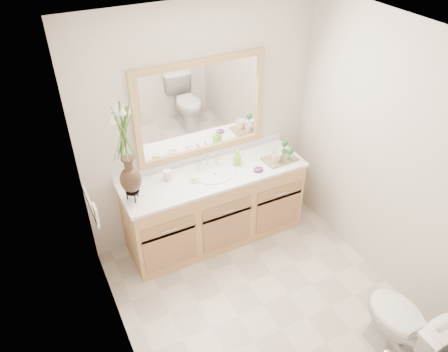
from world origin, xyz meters
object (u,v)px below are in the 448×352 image
toilet (406,328)px  tray (279,159)px  flower_vase (125,140)px  soap_bottle (237,158)px  tumbler (167,175)px

toilet → tray: size_ratio=2.26×
toilet → flower_vase: size_ratio=0.82×
soap_bottle → tray: bearing=1.7°
tumbler → soap_bottle: (0.71, -0.06, 0.02)m
tumbler → soap_bottle: soap_bottle is taller
soap_bottle → tray: 0.45m
soap_bottle → flower_vase: bearing=-157.7°
tumbler → soap_bottle: 0.71m
tumbler → tray: tumbler is taller
flower_vase → tumbler: flower_vase is taller
toilet → flower_vase: (-1.52, 1.89, 1.08)m
tray → soap_bottle: bearing=160.2°
toilet → tray: bearing=-89.9°
toilet → tray: 1.91m
tumbler → tray: 1.15m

